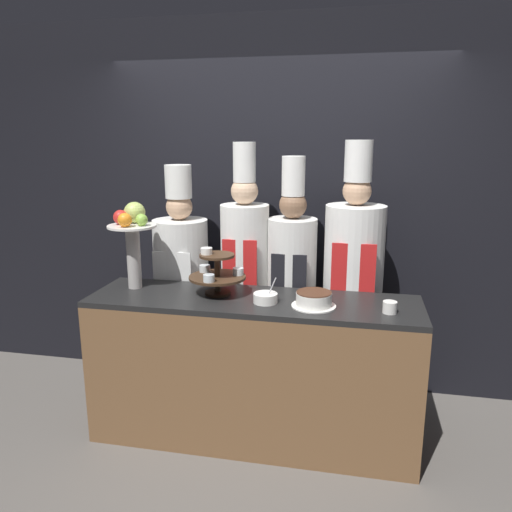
{
  "coord_description": "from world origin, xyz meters",
  "views": [
    {
      "loc": [
        0.61,
        -2.61,
        1.94
      ],
      "look_at": [
        0.0,
        0.38,
        1.21
      ],
      "focal_mm": 35.0,
      "sensor_mm": 36.0,
      "label": 1
    }
  ],
  "objects": [
    {
      "name": "buffet_counter",
      "position": [
        0.0,
        0.28,
        0.48
      ],
      "size": [
        2.07,
        0.56,
        0.96
      ],
      "color": "brown",
      "rests_on": "ground_plane"
    },
    {
      "name": "chef_left",
      "position": [
        -0.64,
        0.76,
        0.95
      ],
      "size": [
        0.4,
        0.4,
        1.75
      ],
      "color": "#28282D",
      "rests_on": "ground_plane"
    },
    {
      "name": "chef_center_right",
      "position": [
        0.18,
        0.76,
        0.98
      ],
      "size": [
        0.34,
        0.34,
        1.82
      ],
      "color": "black",
      "rests_on": "ground_plane"
    },
    {
      "name": "chef_center_left",
      "position": [
        -0.16,
        0.76,
        1.04
      ],
      "size": [
        0.34,
        0.34,
        1.91
      ],
      "color": "#28282D",
      "rests_on": "ground_plane"
    },
    {
      "name": "cake_round",
      "position": [
        0.38,
        0.21,
        1.0
      ],
      "size": [
        0.27,
        0.27,
        0.09
      ],
      "color": "white",
      "rests_on": "buffet_counter"
    },
    {
      "name": "cup_white",
      "position": [
        0.82,
        0.19,
        0.99
      ],
      "size": [
        0.08,
        0.08,
        0.07
      ],
      "color": "white",
      "rests_on": "buffet_counter"
    },
    {
      "name": "serving_bowl_near",
      "position": [
        0.09,
        0.22,
        0.99
      ],
      "size": [
        0.15,
        0.15,
        0.16
      ],
      "color": "white",
      "rests_on": "buffet_counter"
    },
    {
      "name": "chef_right",
      "position": [
        0.6,
        0.76,
        1.03
      ],
      "size": [
        0.41,
        0.41,
        1.92
      ],
      "color": "black",
      "rests_on": "ground_plane"
    },
    {
      "name": "fruit_pedestal",
      "position": [
        -0.83,
        0.37,
        1.34
      ],
      "size": [
        0.32,
        0.32,
        0.56
      ],
      "color": "#B2ADA8",
      "rests_on": "buffet_counter"
    },
    {
      "name": "tiered_stand",
      "position": [
        -0.24,
        0.33,
        1.1
      ],
      "size": [
        0.36,
        0.36,
        0.3
      ],
      "color": "#3D2819",
      "rests_on": "buffet_counter"
    },
    {
      "name": "wall_back",
      "position": [
        0.0,
        1.15,
        1.4
      ],
      "size": [
        10.0,
        0.06,
        2.8
      ],
      "color": "black",
      "rests_on": "ground_plane"
    },
    {
      "name": "ground_plane",
      "position": [
        0.0,
        0.0,
        0.0
      ],
      "size": [
        14.0,
        14.0,
        0.0
      ],
      "primitive_type": "plane",
      "color": "#5B5651"
    }
  ]
}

